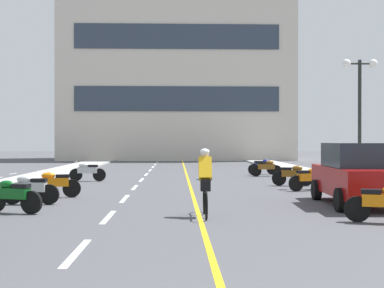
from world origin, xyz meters
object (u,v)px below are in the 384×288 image
motorcycle_9 (266,167)px  cyclist_rider (205,181)px  parked_car_near (356,174)px  motorcycle_7 (293,175)px  motorcycle_3 (13,195)px  motorcycle_6 (309,178)px  motorcycle_8 (87,171)px  street_lamp_mid (360,93)px  motorcycle_5 (54,184)px  motorcycle_10 (263,166)px  motorcycle_2 (383,202)px  motorcycle_4 (30,189)px

motorcycle_9 → cyclist_rider: bearing=-105.9°
parked_car_near → motorcycle_7: bearing=93.4°
motorcycle_3 → motorcycle_6: 10.85m
motorcycle_3 → motorcycle_8: (0.11, 10.50, 0.00)m
street_lamp_mid → motorcycle_8: (-11.60, 3.38, -3.37)m
street_lamp_mid → motorcycle_9: street_lamp_mid is taller
motorcycle_5 → motorcycle_10: size_ratio=1.00×
motorcycle_5 → motorcycle_7: bearing=25.5°
motorcycle_3 → motorcycle_8: 10.50m
motorcycle_2 → motorcycle_6: (0.27, 7.55, 0.00)m
motorcycle_10 → motorcycle_2: bearing=-90.4°
street_lamp_mid → motorcycle_2: size_ratio=3.08×
motorcycle_3 → motorcycle_8: bearing=89.4°
parked_car_near → motorcycle_3: (-9.52, -1.32, -0.44)m
motorcycle_8 → motorcycle_9: (8.91, 2.98, 0.00)m
parked_car_near → motorcycle_2: bearing=-99.4°
parked_car_near → motorcycle_6: parked_car_near is taller
motorcycle_6 → motorcycle_2: bearing=-92.0°
motorcycle_3 → motorcycle_5: bearing=86.3°
motorcycle_6 → motorcycle_10: same height
motorcycle_3 → motorcycle_10: (9.09, 14.89, 0.00)m
motorcycle_2 → cyclist_rider: cyclist_rider is taller
parked_car_near → motorcycle_6: size_ratio=2.62×
motorcycle_5 → motorcycle_6: (9.03, 2.11, 0.00)m
motorcycle_9 → cyclist_rider: size_ratio=0.96×
motorcycle_3 → motorcycle_4: size_ratio=0.96×
motorcycle_4 → motorcycle_10: bearing=55.0°
motorcycle_10 → street_lamp_mid: bearing=-71.3°
motorcycle_9 → cyclist_rider: cyclist_rider is taller
street_lamp_mid → motorcycle_9: 7.69m
street_lamp_mid → motorcycle_7: size_ratio=3.00×
motorcycle_5 → motorcycle_9: size_ratio=0.99×
motorcycle_2 → motorcycle_8: bearing=125.6°
parked_car_near → cyclist_rider: parked_car_near is taller
motorcycle_9 → cyclist_rider: 14.76m
parked_car_near → motorcycle_6: (-0.26, 4.34, -0.44)m
motorcycle_8 → motorcycle_10: same height
street_lamp_mid → motorcycle_9: (-2.69, 6.36, -3.37)m
motorcycle_2 → motorcycle_8: same height
motorcycle_6 → motorcycle_9: same height
motorcycle_2 → motorcycle_10: 16.77m
parked_car_near → motorcycle_3: parked_car_near is taller
motorcycle_5 → motorcycle_6: size_ratio=1.03×
street_lamp_mid → motorcycle_4: (-11.77, -5.31, -3.37)m
motorcycle_3 → motorcycle_5: same height
street_lamp_mid → motorcycle_6: (-2.46, -1.46, -3.37)m
motorcycle_4 → motorcycle_9: size_ratio=1.00×
motorcycle_5 → motorcycle_2: bearing=-31.8°
motorcycle_7 → motorcycle_9: (-0.11, 5.68, 0.00)m
motorcycle_7 → motorcycle_3: bearing=-139.5°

